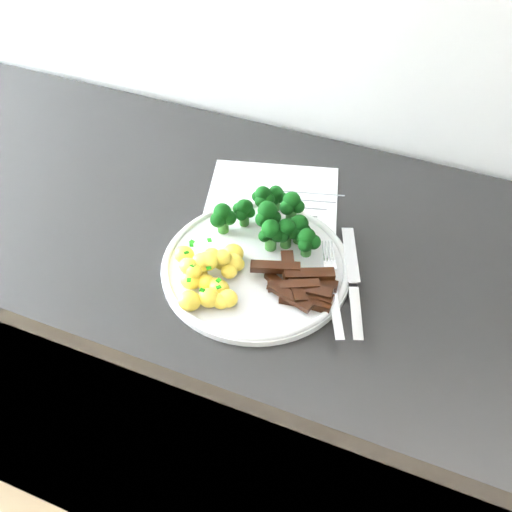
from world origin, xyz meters
TOP-DOWN VIEW (x-y plane):
  - counter at (-0.06, 1.68)m, footprint 2.32×0.58m
  - recipe_paper at (-0.14, 1.71)m, footprint 0.30×0.36m
  - plate at (-0.11, 1.61)m, footprint 0.29×0.29m
  - broccoli at (-0.12, 1.68)m, footprint 0.18×0.12m
  - potatoes at (-0.17, 1.55)m, footprint 0.13×0.14m
  - beef_strips at (-0.04, 1.59)m, footprint 0.14×0.10m
  - fork at (0.01, 1.59)m, footprint 0.09×0.18m
  - knife at (0.04, 1.61)m, footprint 0.09×0.21m

SIDE VIEW (x-z plane):
  - counter at x=-0.06m, z-range 0.00..0.87m
  - recipe_paper at x=-0.14m, z-range 0.87..0.87m
  - plate at x=-0.11m, z-range 0.87..0.89m
  - knife at x=0.04m, z-range 0.87..0.89m
  - fork at x=0.01m, z-range 0.88..0.90m
  - beef_strips at x=-0.04m, z-range 0.88..0.91m
  - potatoes at x=-0.17m, z-range 0.88..0.92m
  - broccoli at x=-0.12m, z-range 0.88..0.95m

